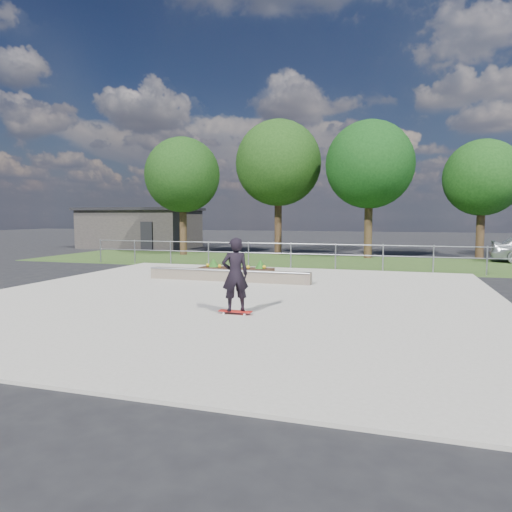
# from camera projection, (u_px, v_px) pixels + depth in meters

# --- Properties ---
(ground) EXTENTS (120.00, 120.00, 0.00)m
(ground) POSITION_uv_depth(u_px,v_px,m) (235.00, 297.00, 13.40)
(ground) COLOR black
(ground) RESTS_ON ground
(grass_verge) EXTENTS (30.00, 8.00, 0.02)m
(grass_verge) POSITION_uv_depth(u_px,v_px,m) (305.00, 262.00, 23.87)
(grass_verge) COLOR #2C451B
(grass_verge) RESTS_ON ground
(concrete_slab) EXTENTS (15.00, 15.00, 0.06)m
(concrete_slab) POSITION_uv_depth(u_px,v_px,m) (235.00, 296.00, 13.39)
(concrete_slab) COLOR #A09A8E
(concrete_slab) RESTS_ON ground
(fence) EXTENTS (20.06, 0.06, 1.20)m
(fence) POSITION_uv_depth(u_px,v_px,m) (291.00, 252.00, 20.47)
(fence) COLOR gray
(fence) RESTS_ON ground
(building) EXTENTS (8.40, 5.40, 3.00)m
(building) POSITION_uv_depth(u_px,v_px,m) (141.00, 228.00, 34.49)
(building) COLOR #2F2C2A
(building) RESTS_ON ground
(tree_far_left) EXTENTS (4.55, 4.55, 7.15)m
(tree_far_left) POSITION_uv_depth(u_px,v_px,m) (182.00, 175.00, 27.69)
(tree_far_left) COLOR #352315
(tree_far_left) RESTS_ON ground
(tree_mid_left) EXTENTS (5.25, 5.25, 8.25)m
(tree_mid_left) POSITION_uv_depth(u_px,v_px,m) (278.00, 163.00, 27.93)
(tree_mid_left) COLOR black
(tree_mid_left) RESTS_ON ground
(tree_mid_right) EXTENTS (4.90, 4.90, 7.70)m
(tree_mid_right) POSITION_uv_depth(u_px,v_px,m) (370.00, 165.00, 25.40)
(tree_mid_right) COLOR #332314
(tree_mid_right) RESTS_ON ground
(tree_far_right) EXTENTS (4.20, 4.20, 6.60)m
(tree_far_right) POSITION_uv_depth(u_px,v_px,m) (482.00, 178.00, 25.14)
(tree_far_right) COLOR #352315
(tree_far_right) RESTS_ON ground
(grind_ledge) EXTENTS (6.00, 0.44, 0.43)m
(grind_ledge) POSITION_uv_depth(u_px,v_px,m) (228.00, 275.00, 16.32)
(grind_ledge) COLOR brown
(grind_ledge) RESTS_ON concrete_slab
(planter_bed) EXTENTS (3.00, 1.20, 0.61)m
(planter_bed) POSITION_uv_depth(u_px,v_px,m) (235.00, 270.00, 18.22)
(planter_bed) COLOR black
(planter_bed) RESTS_ON concrete_slab
(skateboarder) EXTENTS (0.80, 0.68, 1.82)m
(skateboarder) POSITION_uv_depth(u_px,v_px,m) (235.00, 275.00, 10.72)
(skateboarder) COLOR silver
(skateboarder) RESTS_ON concrete_slab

